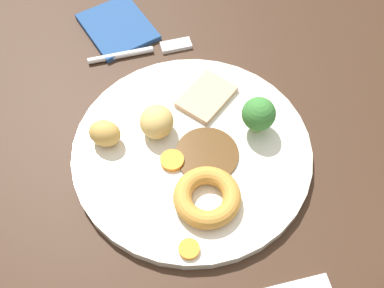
# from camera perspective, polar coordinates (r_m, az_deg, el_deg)

# --- Properties ---
(dining_table) EXTENTS (1.20, 0.84, 0.04)m
(dining_table) POSITION_cam_1_polar(r_m,az_deg,el_deg) (0.60, 1.49, -4.26)
(dining_table) COLOR #382316
(dining_table) RESTS_ON ground
(dinner_plate) EXTENTS (0.30, 0.30, 0.01)m
(dinner_plate) POSITION_cam_1_polar(r_m,az_deg,el_deg) (0.59, 0.00, -0.89)
(dinner_plate) COLOR silver
(dinner_plate) RESTS_ON dining_table
(gravy_pool) EXTENTS (0.08, 0.08, 0.00)m
(gravy_pool) POSITION_cam_1_polar(r_m,az_deg,el_deg) (0.58, 1.79, -1.23)
(gravy_pool) COLOR #563819
(gravy_pool) RESTS_ON dinner_plate
(meat_slice_main) EXTENTS (0.08, 0.09, 0.01)m
(meat_slice_main) POSITION_cam_1_polar(r_m,az_deg,el_deg) (0.63, 1.77, 5.73)
(meat_slice_main) COLOR tan
(meat_slice_main) RESTS_ON dinner_plate
(yorkshire_pudding) EXTENTS (0.08, 0.08, 0.02)m
(yorkshire_pudding) POSITION_cam_1_polar(r_m,az_deg,el_deg) (0.54, 1.84, -6.40)
(yorkshire_pudding) COLOR #C68938
(yorkshire_pudding) RESTS_ON dinner_plate
(roast_potato_left) EXTENTS (0.05, 0.05, 0.03)m
(roast_potato_left) POSITION_cam_1_polar(r_m,az_deg,el_deg) (0.59, -10.45, 1.28)
(roast_potato_left) COLOR tan
(roast_potato_left) RESTS_ON dinner_plate
(roast_potato_right) EXTENTS (0.06, 0.06, 0.04)m
(roast_potato_right) POSITION_cam_1_polar(r_m,az_deg,el_deg) (0.59, -4.28, 2.70)
(roast_potato_right) COLOR #D8B260
(roast_potato_right) RESTS_ON dinner_plate
(carrot_coin_front) EXTENTS (0.02, 0.02, 0.01)m
(carrot_coin_front) POSITION_cam_1_polar(r_m,az_deg,el_deg) (0.53, -0.35, -12.53)
(carrot_coin_front) COLOR orange
(carrot_coin_front) RESTS_ON dinner_plate
(carrot_coin_back) EXTENTS (0.03, 0.03, 0.01)m
(carrot_coin_back) POSITION_cam_1_polar(r_m,az_deg,el_deg) (0.58, -2.41, -1.98)
(carrot_coin_back) COLOR orange
(carrot_coin_back) RESTS_ON dinner_plate
(broccoli_floret) EXTENTS (0.04, 0.04, 0.05)m
(broccoli_floret) POSITION_cam_1_polar(r_m,az_deg,el_deg) (0.59, 8.02, 3.55)
(broccoli_floret) COLOR #8CB766
(broccoli_floret) RESTS_ON dinner_plate
(fork) EXTENTS (0.03, 0.15, 0.01)m
(fork) POSITION_cam_1_polar(r_m,az_deg,el_deg) (0.71, -5.82, 11.06)
(fork) COLOR silver
(fork) RESTS_ON dining_table
(folded_napkin) EXTENTS (0.13, 0.11, 0.01)m
(folded_napkin) POSITION_cam_1_polar(r_m,az_deg,el_deg) (0.75, -8.95, 13.73)
(folded_napkin) COLOR navy
(folded_napkin) RESTS_ON dining_table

